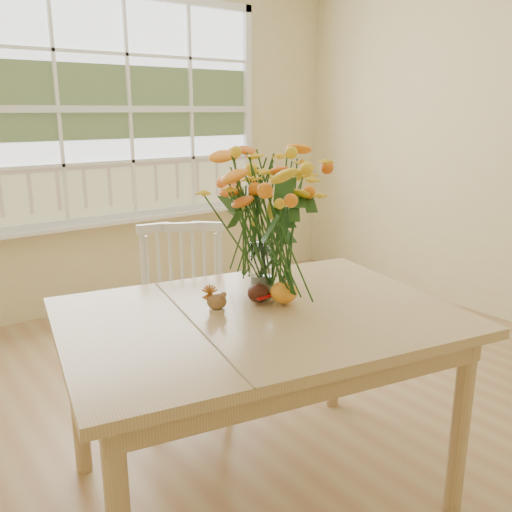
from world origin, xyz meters
TOP-DOWN VIEW (x-y plane):
  - floor at (0.00, 0.00)m, footprint 4.00×4.50m
  - wall_back at (0.00, 2.25)m, footprint 4.00×0.02m
  - window at (0.00, 2.21)m, footprint 2.42×0.12m
  - dining_table at (-0.65, -0.29)m, footprint 1.66×1.34m
  - windsor_chair at (-0.54, 0.50)m, footprint 0.59×0.58m
  - flower_vase at (-0.52, -0.14)m, footprint 0.48×0.48m
  - pumpkin at (-0.51, -0.28)m, footprint 0.11×0.11m
  - turkey_figurine at (-0.77, -0.19)m, footprint 0.10×0.09m
  - dark_gourd at (-0.59, -0.21)m, footprint 0.13×0.11m

SIDE VIEW (x-z plane):
  - floor at x=0.00m, z-range -0.01..0.00m
  - windsor_chair at x=-0.54m, z-range 0.06..1.01m
  - dining_table at x=-0.65m, z-range 0.30..1.10m
  - turkey_figurine at x=-0.77m, z-range 0.78..0.88m
  - dark_gourd at x=-0.59m, z-range 0.79..0.87m
  - pumpkin at x=-0.51m, z-range 0.79..0.88m
  - flower_vase at x=-0.52m, z-range 0.85..1.42m
  - wall_back at x=0.00m, z-range 0.00..2.70m
  - window at x=0.00m, z-range 0.66..2.40m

